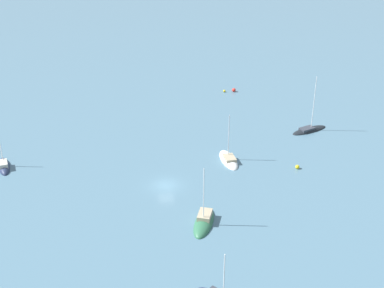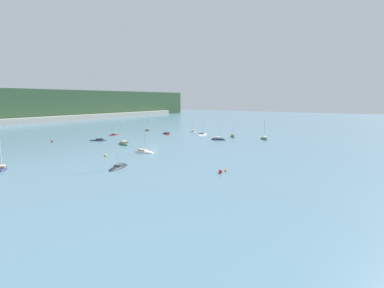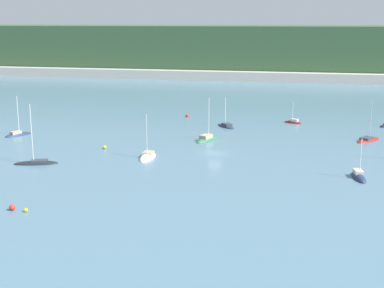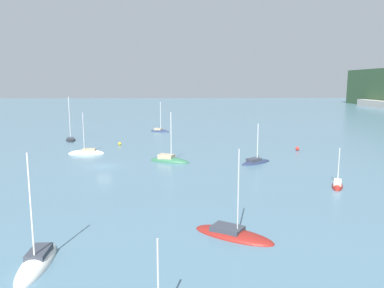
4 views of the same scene
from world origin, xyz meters
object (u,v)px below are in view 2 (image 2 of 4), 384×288
Objects in this scene: sailboat_0 at (193,132)px; sailboat_1 at (124,144)px; sailboat_9 at (114,135)px; sailboat_10 at (233,137)px; sailboat_3 at (218,140)px; mooring_buoy_3 at (52,141)px; mooring_buoy_0 at (226,170)px; sailboat_2 at (144,152)px; sailboat_6 at (98,140)px; mooring_buoy_1 at (106,155)px; sailboat_12 at (119,167)px; sailboat_7 at (148,130)px; sailboat_11 at (2,169)px; mooring_buoy_2 at (220,171)px; sailboat_5 at (264,139)px; sailboat_8 at (202,135)px.

sailboat_1 is (-48.40, -0.67, -0.01)m from sailboat_0.
sailboat_9 reaches higher than sailboat_10.
mooring_buoy_3 is at bearing -150.70° from sailboat_3.
sailboat_1 is at bearing 71.97° from mooring_buoy_0.
sailboat_2 reaches higher than mooring_buoy_0.
sailboat_0 is 49.22m from sailboat_6.
sailboat_2 is 17.11× the size of mooring_buoy_0.
sailboat_0 is 69.11m from mooring_buoy_1.
sailboat_6 is 14.22× the size of mooring_buoy_0.
sailboat_12 is at bearing -106.89° from mooring_buoy_3.
sailboat_9 reaches higher than mooring_buoy_1.
sailboat_12 reaches higher than sailboat_1.
sailboat_6 reaches higher than sailboat_3.
sailboat_11 reaches higher than sailboat_7.
sailboat_9 reaches higher than mooring_buoy_0.
sailboat_9 is at bearing 63.90° from mooring_buoy_2.
sailboat_7 reaches higher than sailboat_9.
sailboat_11 is at bearing 75.90° from sailboat_6.
mooring_buoy_1 is (-10.91, 5.22, 0.27)m from sailboat_2.
mooring_buoy_1 is (-61.35, -37.82, 0.29)m from sailboat_7.
sailboat_0 is 0.76× the size of sailboat_7.
sailboat_3 is at bearing -12.25° from mooring_buoy_1.
sailboat_7 is 90.91m from sailboat_11.
sailboat_3 is at bearing -51.07° from mooring_buoy_3.
sailboat_6 is 35.61m from mooring_buoy_1.
mooring_buoy_0 is at bearing -69.66° from sailboat_3.
sailboat_12 is (-18.98, -8.80, 0.02)m from sailboat_2.
sailboat_5 is 0.76× the size of sailboat_12.
mooring_buoy_1 is at bearing -137.46° from sailboat_12.
mooring_buoy_3 is at bearing 78.18° from mooring_buoy_1.
sailboat_0 is at bearing 105.92° from sailboat_2.
sailboat_7 reaches higher than sailboat_0.
sailboat_7 is 0.81× the size of sailboat_8.
sailboat_1 is at bearing 165.01° from sailboat_8.
sailboat_12 reaches higher than mooring_buoy_3.
sailboat_12 is at bearing -167.64° from sailboat_8.
mooring_buoy_3 is at bearing 84.54° from sailboat_5.
mooring_buoy_3 is (-52.88, 2.64, 0.36)m from sailboat_7.
sailboat_11 is at bearing -53.44° from sailboat_10.
sailboat_6 is 46.50m from sailboat_8.
sailboat_3 is 65.94m from mooring_buoy_3.
sailboat_7 is (41.90, 25.36, -0.06)m from sailboat_1.
sailboat_0 is 1.03× the size of sailboat_10.
sailboat_1 is 52.90m from mooring_buoy_0.
sailboat_5 is 68.20m from sailboat_6.
mooring_buoy_0 is (-58.28, -75.66, 0.21)m from sailboat_7.
sailboat_2 is 33.90m from mooring_buoy_2.
sailboat_2 is at bearing -86.94° from mooring_buoy_3.
sailboat_0 is 0.67× the size of sailboat_2.
sailboat_3 reaches higher than mooring_buoy_2.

